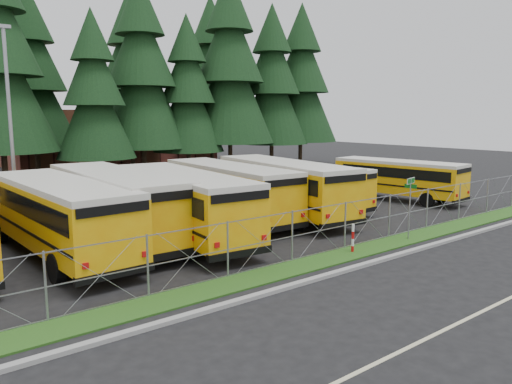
% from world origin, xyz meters
% --- Properties ---
extents(ground, '(120.00, 120.00, 0.00)m').
position_xyz_m(ground, '(0.00, 0.00, 0.00)').
color(ground, black).
rests_on(ground, ground).
extents(curb, '(50.00, 0.25, 0.12)m').
position_xyz_m(curb, '(0.00, -3.10, 0.06)').
color(curb, gray).
rests_on(curb, ground).
extents(grass_verge, '(50.00, 1.40, 0.06)m').
position_xyz_m(grass_verge, '(0.00, -1.70, 0.03)').
color(grass_verge, '#1A4714').
rests_on(grass_verge, ground).
extents(chainlink_fence, '(44.00, 0.10, 2.00)m').
position_xyz_m(chainlink_fence, '(0.00, -1.00, 1.00)').
color(chainlink_fence, gray).
rests_on(chainlink_fence, ground).
extents(brick_building, '(22.00, 10.00, 6.00)m').
position_xyz_m(brick_building, '(6.00, 40.00, 3.00)').
color(brick_building, brown).
rests_on(brick_building, ground).
extents(bus_1, '(3.11, 11.70, 3.05)m').
position_xyz_m(bus_1, '(-10.71, 5.45, 1.52)').
color(bus_1, orange).
rests_on(bus_1, ground).
extents(bus_2, '(3.18, 12.00, 3.13)m').
position_xyz_m(bus_2, '(-8.05, 6.36, 1.56)').
color(bus_2, orange).
rests_on(bus_2, ground).
extents(bus_3, '(3.87, 11.86, 3.05)m').
position_xyz_m(bus_3, '(-5.54, 4.83, 1.53)').
color(bus_3, orange).
rests_on(bus_3, ground).
extents(bus_4, '(3.42, 11.48, 2.97)m').
position_xyz_m(bus_4, '(-1.56, 6.87, 1.49)').
color(bus_4, orange).
rests_on(bus_4, ground).
extents(bus_5, '(4.25, 11.96, 3.07)m').
position_xyz_m(bus_5, '(1.33, 5.80, 1.53)').
color(bus_5, orange).
rests_on(bus_5, ground).
extents(bus_6, '(2.82, 10.15, 2.64)m').
position_xyz_m(bus_6, '(3.91, 6.83, 1.32)').
color(bus_6, orange).
rests_on(bus_6, ground).
extents(bus_east, '(3.57, 10.14, 2.60)m').
position_xyz_m(bus_east, '(10.74, 5.19, 1.30)').
color(bus_east, orange).
rests_on(bus_east, ground).
extents(street_sign, '(0.82, 0.54, 2.81)m').
position_xyz_m(street_sign, '(2.37, -1.78, 2.03)').
color(street_sign, gray).
rests_on(street_sign, ground).
extents(striped_bollard, '(0.11, 0.11, 1.20)m').
position_xyz_m(striped_bollard, '(-1.25, -1.65, 0.60)').
color(striped_bollard, '#B20C0C').
rests_on(striped_bollard, ground).
extents(light_standard, '(0.70, 0.35, 10.14)m').
position_xyz_m(light_standard, '(-10.15, 14.38, 5.50)').
color(light_standard, gray).
rests_on(light_standard, ground).
extents(conifer_4, '(6.26, 6.26, 13.85)m').
position_xyz_m(conifer_4, '(-1.48, 25.05, 6.93)').
color(conifer_4, black).
rests_on(conifer_4, ground).
extents(conifer_5, '(7.95, 7.95, 17.59)m').
position_xyz_m(conifer_5, '(3.53, 26.82, 8.79)').
color(conifer_5, black).
rests_on(conifer_5, ground).
extents(conifer_6, '(6.57, 6.57, 14.54)m').
position_xyz_m(conifer_6, '(7.48, 25.67, 7.27)').
color(conifer_6, black).
rests_on(conifer_6, ground).
extents(conifer_7, '(8.58, 8.58, 18.98)m').
position_xyz_m(conifer_7, '(12.19, 25.58, 9.49)').
color(conifer_7, black).
rests_on(conifer_7, ground).
extents(conifer_8, '(7.60, 7.60, 16.81)m').
position_xyz_m(conifer_8, '(17.82, 25.91, 8.41)').
color(conifer_8, black).
rests_on(conifer_8, ground).
extents(conifer_9, '(7.90, 7.90, 17.46)m').
position_xyz_m(conifer_9, '(22.25, 26.14, 8.73)').
color(conifer_9, black).
rests_on(conifer_9, ground).
extents(conifer_11, '(7.64, 7.64, 16.90)m').
position_xyz_m(conifer_11, '(-3.79, 33.63, 8.45)').
color(conifer_11, black).
rests_on(conifer_11, ground).
extents(conifer_12, '(7.95, 7.95, 17.59)m').
position_xyz_m(conifer_12, '(5.65, 33.81, 8.79)').
color(conifer_12, black).
rests_on(conifer_12, ground).
extents(conifer_13, '(8.47, 8.47, 18.73)m').
position_xyz_m(conifer_13, '(15.58, 33.93, 9.36)').
color(conifer_13, black).
rests_on(conifer_13, ground).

